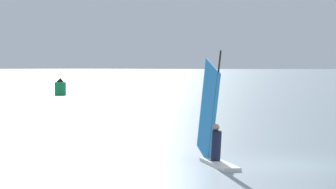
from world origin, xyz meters
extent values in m
plane|color=gray|center=(0.00, 0.00, 0.00)|extent=(4000.00, 4000.00, 0.00)
cube|color=white|center=(-2.18, 0.20, 0.06)|extent=(0.73, 2.68, 0.12)
cylinder|color=black|center=(-2.21, 0.74, 1.97)|extent=(0.14, 1.35, 3.71)
cube|color=#268CD8|center=(-2.25, 1.47, 1.72)|extent=(0.20, 2.65, 3.73)
cylinder|color=black|center=(-2.22, 0.91, 1.14)|extent=(0.13, 1.63, 0.04)
cylinder|color=#191E38|center=(-2.20, 0.55, 0.63)|extent=(0.35, 0.49, 1.06)
sphere|color=tan|center=(-2.20, 0.55, 1.26)|extent=(0.22, 0.22, 0.22)
cube|color=#60665B|center=(74.94, 1375.59, 15.01)|extent=(732.71, 358.92, 30.02)
cylinder|color=#19994C|center=(-6.03, 56.94, 0.76)|extent=(1.32, 1.32, 1.52)
cone|color=black|center=(-6.03, 56.94, 1.77)|extent=(0.93, 0.93, 0.50)
camera|label=1|loc=(-7.85, -20.97, 3.28)|focal=71.17mm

